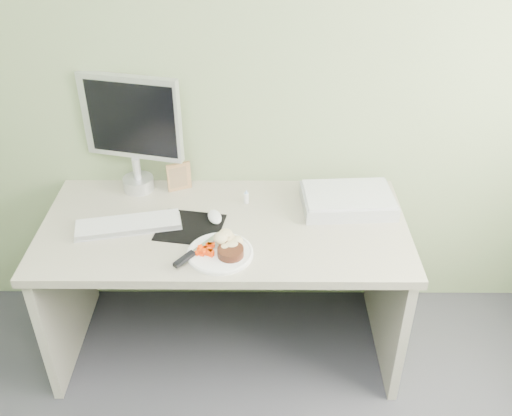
{
  "coord_description": "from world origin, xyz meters",
  "views": [
    {
      "loc": [
        0.15,
        -0.4,
        2.17
      ],
      "look_at": [
        0.14,
        1.5,
        0.9
      ],
      "focal_mm": 40.0,
      "sensor_mm": 36.0,
      "label": 1
    }
  ],
  "objects_px": {
    "desk": "(225,258)",
    "scanner": "(348,201)",
    "monitor": "(132,127)",
    "plate": "(220,253)"
  },
  "relations": [
    {
      "from": "monitor",
      "to": "desk",
      "type": "bearing_deg",
      "value": -23.18
    },
    {
      "from": "desk",
      "to": "scanner",
      "type": "distance_m",
      "value": 0.61
    },
    {
      "from": "desk",
      "to": "scanner",
      "type": "xyz_separation_m",
      "value": [
        0.55,
        0.15,
        0.21
      ]
    },
    {
      "from": "desk",
      "to": "scanner",
      "type": "height_order",
      "value": "scanner"
    },
    {
      "from": "plate",
      "to": "monitor",
      "type": "distance_m",
      "value": 0.74
    },
    {
      "from": "scanner",
      "to": "monitor",
      "type": "height_order",
      "value": "monitor"
    },
    {
      "from": "monitor",
      "to": "plate",
      "type": "bearing_deg",
      "value": -37.96
    },
    {
      "from": "plate",
      "to": "desk",
      "type": "bearing_deg",
      "value": 88.58
    },
    {
      "from": "plate",
      "to": "monitor",
      "type": "relative_size",
      "value": 0.48
    },
    {
      "from": "scanner",
      "to": "monitor",
      "type": "xyz_separation_m",
      "value": [
        -0.98,
        0.17,
        0.28
      ]
    }
  ]
}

